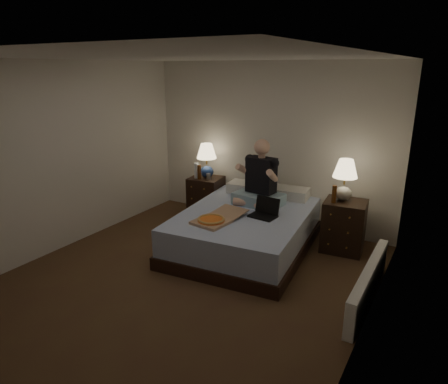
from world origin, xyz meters
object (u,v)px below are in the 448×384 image
Objects in this scene: bed at (245,230)px; nightstand_right at (344,226)px; soda_can at (208,177)px; nightstand_left at (206,197)px; pizza_box at (211,220)px; radiator at (368,284)px; laptop at (263,208)px; lamp_left at (207,161)px; beer_bottle_left at (199,172)px; person at (259,173)px; beer_bottle_right at (334,194)px; water_bottle at (196,171)px; lamp_right at (345,180)px.

bed is 3.03× the size of nightstand_right.
bed is 1.35m from soda_can.
nightstand_left is 0.40m from soda_can.
radiator is (1.92, 0.10, -0.37)m from pizza_box.
laptop reaches higher than nightstand_left.
lamp_left is 0.74× the size of pizza_box.
beer_bottle_left is (-0.04, -0.13, 0.45)m from nightstand_left.
bed is at bearing -35.18° from lamp_left.
lamp_left is at bearing 138.77° from bed.
lamp_left reaches higher than bed.
person reaches higher than nightstand_left.
person is at bearing -17.00° from soda_can.
soda_can is 2.10m from beer_bottle_right.
nightstand_right reaches higher than pizza_box.
water_bottle is 1.72m from laptop.
laptop is (1.44, -0.84, 0.32)m from nightstand_left.
water_bottle is 1.33m from person.
lamp_right is (1.12, 0.66, 0.72)m from bed.
radiator is at bearing -21.23° from water_bottle.
beer_bottle_left is (-1.20, 0.65, 0.51)m from bed.
beer_bottle_right reaches higher than beer_bottle_left.
radiator is at bearing -21.21° from beer_bottle_left.
nightstand_right is at bearing 42.37° from laptop.
beer_bottle_left reaches higher than soda_can.
lamp_right reaches higher than nightstand_right.
person is 2.09m from radiator.
person is at bearing 127.03° from laptop.
nightstand_right is at bearing -27.84° from lamp_right.
water_bottle is 0.23m from soda_can.
nightstand_right is 0.75× the size of person.
water_bottle is at bearing 159.51° from laptop.
lamp_left is at bearing 171.94° from beer_bottle_right.
lamp_left is at bearing 47.32° from water_bottle.
radiator is (2.89, -1.30, -0.74)m from lamp_left.
beer_bottle_left reaches higher than bed.
nightstand_right is 2.40m from lamp_left.
beer_bottle_left is at bearing 159.33° from laptop.
lamp_right is 1.15m from person.
beer_bottle_left reaches higher than radiator.
beer_bottle_right is at bearing 125.32° from radiator.
lamp_left is (-1.15, 0.81, 0.68)m from bed.
beer_bottle_right is (2.23, -0.15, 0.04)m from beer_bottle_left.
beer_bottle_left is 3.20m from radiator.
person is at bearing -166.08° from lamp_right.
lamp_left reaches higher than beer_bottle_left.
bed is 0.68m from pizza_box.
water_bottle is at bearing 145.65° from bed.
beer_bottle_right is (2.19, -0.29, 0.48)m from nightstand_left.
bed is 9.23× the size of beer_bottle_left.
beer_bottle_left reaches higher than pizza_box.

